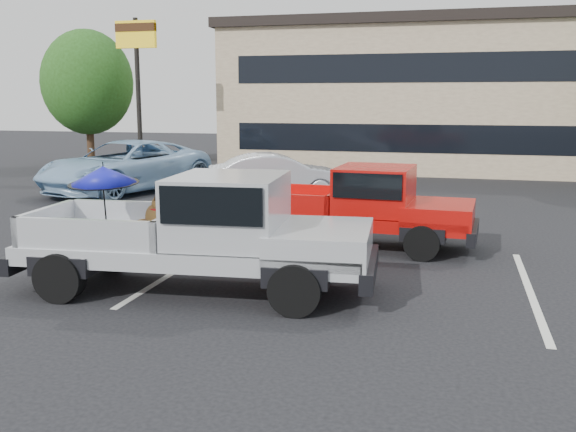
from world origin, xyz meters
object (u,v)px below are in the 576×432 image
tree_left (87,82)px  tree_back (553,68)px  blue_suv (126,166)px  red_pickup (367,203)px  motel_sign (137,55)px  silver_pickup (214,227)px  silver_sedan (277,176)px

tree_left → tree_back: bearing=19.3°
tree_back → blue_suv: tree_back is taller
tree_left → red_pickup: (14.04, -12.52, -2.81)m
motel_sign → blue_suv: 5.32m
blue_suv → red_pickup: bearing=-15.8°
silver_pickup → silver_sedan: size_ratio=1.39×
blue_suv → motel_sign: bearing=128.3°
tree_back → silver_sedan: bearing=-124.9°
tree_left → silver_sedan: (10.49, -6.63, -3.04)m
silver_pickup → silver_sedan: silver_pickup is taller
silver_pickup → red_pickup: 4.22m
tree_left → tree_back: 21.20m
tree_back → blue_suv: (-14.75, -13.49, -3.57)m
red_pickup → silver_pickup: bearing=-113.4°
tree_back → red_pickup: size_ratio=1.37×
blue_suv → silver_pickup: bearing=-36.3°
tree_back → silver_sedan: size_ratio=1.70×
tree_back → blue_suv: size_ratio=1.18×
red_pickup → blue_suv: blue_suv is taller
motel_sign → tree_left: bearing=143.1°
tree_left → blue_suv: tree_left is taller
silver_sedan → blue_suv: (-5.24, 0.14, 0.15)m
red_pickup → tree_back: bearing=76.6°
tree_left → silver_pickup: size_ratio=1.03×
motel_sign → tree_back: tree_back is taller
motel_sign → tree_back: 18.87m
motel_sign → blue_suv: motel_sign is taller
motel_sign → red_pickup: size_ratio=1.16×
motel_sign → red_pickup: motel_sign is taller
tree_left → tree_back: size_ratio=0.85×
motel_sign → silver_pickup: size_ratio=1.03×
tree_back → red_pickup: 20.71m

